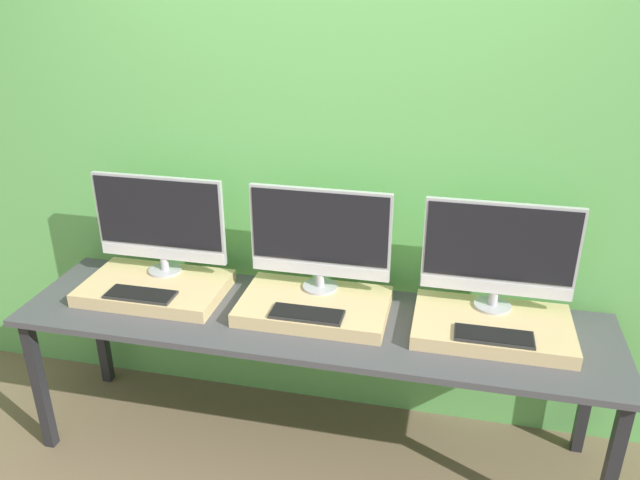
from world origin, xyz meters
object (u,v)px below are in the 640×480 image
keyboard_center (307,314)px  keyboard_right (494,336)px  monitor_right (499,252)px  monitor_left (160,221)px  keyboard_left (141,294)px  monitor_center (320,236)px

keyboard_center → keyboard_right: size_ratio=1.00×
keyboard_center → monitor_right: size_ratio=0.49×
monitor_left → keyboard_center: 0.85m
keyboard_left → monitor_left: bearing=90.0°
monitor_right → keyboard_center: bearing=-162.0°
monitor_center → keyboard_right: 0.85m
keyboard_center → keyboard_right: 0.77m
monitor_center → keyboard_center: (0.00, -0.25, -0.26)m
monitor_left → keyboard_center: monitor_left is taller
monitor_left → keyboard_left: size_ratio=2.03×
keyboard_right → keyboard_left: bearing=180.0°
monitor_left → monitor_center: (0.77, 0.00, 0.00)m
monitor_left → monitor_center: 0.77m
keyboard_left → keyboard_right: (1.55, 0.00, 0.00)m
keyboard_left → keyboard_center: 0.77m
monitor_center → keyboard_center: monitor_center is taller
monitor_center → keyboard_left: bearing=-162.0°
monitor_left → monitor_right: 1.55m
keyboard_left → keyboard_right: size_ratio=1.00×
keyboard_left → keyboard_center: bearing=0.0°
monitor_right → keyboard_right: 0.36m
monitor_left → keyboard_right: size_ratio=2.03×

